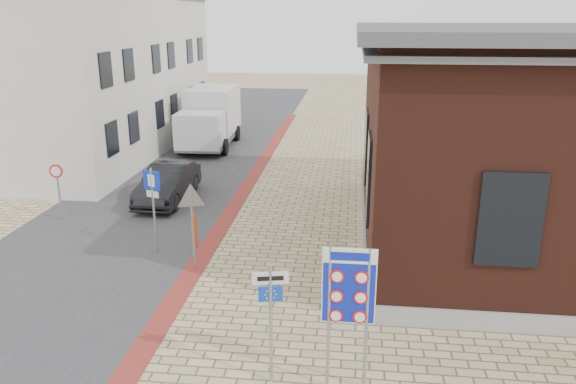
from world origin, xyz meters
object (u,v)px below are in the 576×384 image
at_px(sedan, 168,183).
at_px(border_sign, 349,289).
at_px(parking_sign, 153,195).
at_px(bollard, 195,231).
at_px(box_truck, 210,117).
at_px(essen_sign, 271,305).

distance_m(sedan, border_sign, 13.27).
xyz_separation_m(parking_sign, bollard, (1.12, 0.50, -1.32)).
bearing_deg(bollard, sedan, 117.65).
xyz_separation_m(box_truck, bollard, (3.05, -14.13, -1.08)).
distance_m(box_truck, border_sign, 22.11).
height_order(border_sign, bollard, border_sign).
relative_size(box_truck, essen_sign, 2.37).
height_order(box_truck, essen_sign, box_truck).
height_order(box_truck, parking_sign, box_truck).
bearing_deg(border_sign, essen_sign, 179.68).
xyz_separation_m(essen_sign, bollard, (-3.38, 6.50, -1.17)).
height_order(box_truck, border_sign, box_truck).
distance_m(sedan, bollard, 5.10).
xyz_separation_m(sedan, box_truck, (-0.68, 9.61, 0.93)).
bearing_deg(essen_sign, sedan, 105.65).
bearing_deg(sedan, essen_sign, -62.10).
height_order(essen_sign, bollard, essen_sign).
xyz_separation_m(box_truck, essen_sign, (6.43, -20.63, 0.09)).
bearing_deg(box_truck, parking_sign, -83.79).
distance_m(sedan, essen_sign, 12.47).
bearing_deg(essen_sign, bollard, 105.59).
bearing_deg(parking_sign, border_sign, -25.09).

